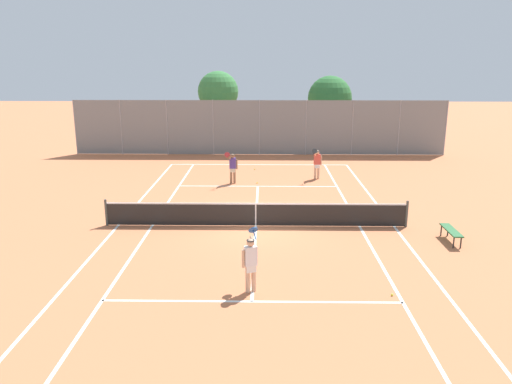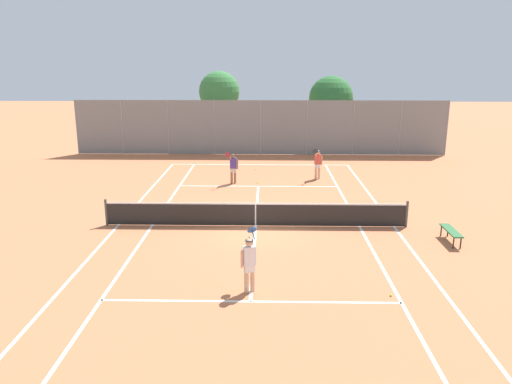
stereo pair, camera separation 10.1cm
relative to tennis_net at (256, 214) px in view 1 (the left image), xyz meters
The scene contains 13 objects.
ground_plane 0.51m from the tennis_net, ahead, with size 120.00×120.00×0.00m, color #C67047.
court_line_markings 0.51m from the tennis_net, ahead, with size 11.10×23.90×0.01m.
tennis_net is the anchor object (origin of this frame).
player_near_side 5.79m from the tennis_net, 90.50° to the right, with size 0.47×0.87×1.77m.
player_far_left 7.13m from the tennis_net, 100.85° to the left, with size 0.65×0.74×1.77m.
player_far_right 8.75m from the tennis_net, 68.22° to the left, with size 0.61×0.77×1.77m.
loose_tennis_ball_0 10.45m from the tennis_net, 91.30° to the left, with size 0.07×0.07×0.07m, color #D1DB33.
loose_tennis_ball_1 7.19m from the tennis_net, 56.75° to the right, with size 0.07×0.07×0.07m, color #D1DB33.
loose_tennis_ball_2 7.03m from the tennis_net, 90.34° to the left, with size 0.07×0.07×0.07m, color #D1DB33.
courtside_bench 7.30m from the tennis_net, 13.09° to the right, with size 0.36×1.50×0.47m.
back_fence 15.38m from the tennis_net, 90.00° to the left, with size 25.50×0.08×3.75m.
tree_behind_left 18.49m from the tennis_net, 99.62° to the left, with size 2.95×2.95×5.61m.
tree_behind_right 19.86m from the tennis_net, 74.54° to the left, with size 3.27×3.27×5.25m.
Camera 1 is at (0.31, -18.82, 6.44)m, focal length 35.00 mm.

